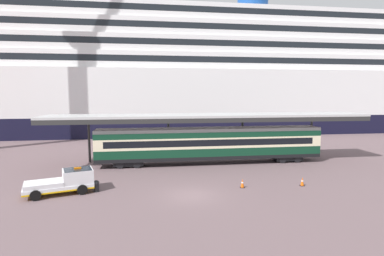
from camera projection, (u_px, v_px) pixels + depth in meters
name	position (u px, v px, depth m)	size (l,w,h in m)	color
ground_plane	(192.00, 195.00, 24.38)	(400.00, 400.00, 0.00)	#685357
cruise_ship	(247.00, 78.00, 70.21)	(163.34, 25.64, 35.17)	black
platform_canopy	(210.00, 117.00, 35.36)	(36.90, 5.06, 5.62)	#BABABA
train_carriage	(210.00, 143.00, 35.30)	(25.52, 2.81, 4.11)	black
service_truck	(66.00, 181.00, 24.85)	(5.56, 3.44, 2.02)	white
traffic_cone_near	(242.00, 183.00, 26.32)	(0.36, 0.36, 0.78)	black
traffic_cone_mid	(302.00, 182.00, 26.85)	(0.36, 0.36, 0.77)	black
quay_bollard	(96.00, 186.00, 25.22)	(0.48, 0.48, 0.96)	black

